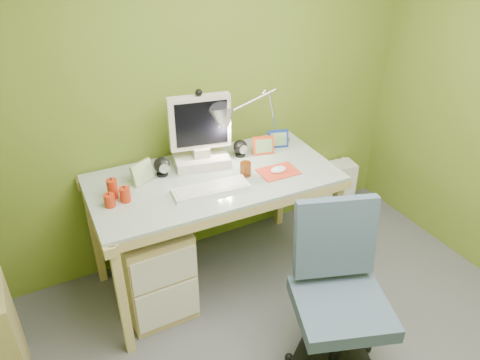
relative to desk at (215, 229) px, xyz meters
name	(u,v)px	position (x,y,z in m)	size (l,w,h in m)	color
wall_back	(197,91)	(0.09, 0.42, 0.80)	(3.20, 0.01, 2.40)	olive
slope_ceiling	(55,110)	(-0.91, -1.18, 1.45)	(1.10, 3.20, 1.10)	white
desk	(215,229)	(0.00, 0.00, 0.00)	(1.50, 0.75, 0.81)	tan
monitor	(200,125)	(0.00, 0.18, 0.67)	(0.39, 0.23, 0.54)	beige
speaker_left	(162,167)	(-0.27, 0.16, 0.46)	(0.10, 0.10, 0.12)	black
speaker_right	(240,148)	(0.27, 0.16, 0.46)	(0.09, 0.09, 0.11)	black
keyboard	(211,189)	(-0.08, -0.14, 0.41)	(0.45, 0.14, 0.02)	white
mousepad	(278,172)	(0.38, -0.14, 0.41)	(0.24, 0.17, 0.01)	red
mouse	(278,170)	(0.38, -0.14, 0.42)	(0.10, 0.07, 0.04)	white
amber_tumbler	(245,169)	(0.18, -0.08, 0.45)	(0.07, 0.07, 0.09)	#8B3D14
candle_cluster	(114,192)	(-0.60, 0.01, 0.46)	(0.15, 0.13, 0.11)	#B92B10
photo_frame_red	(263,145)	(0.42, 0.12, 0.46)	(0.14, 0.02, 0.12)	#CD4015
photo_frame_blue	(278,139)	(0.56, 0.16, 0.46)	(0.14, 0.02, 0.12)	navy
photo_frame_green	(142,172)	(-0.40, 0.14, 0.47)	(0.15, 0.02, 0.13)	#9DB87E
desk_lamp	(264,105)	(0.45, 0.18, 0.72)	(0.59, 0.25, 0.63)	#B4B3B7
task_chair	(342,305)	(0.26, -0.98, 0.08)	(0.53, 0.53, 0.96)	#38485C
radiator	(329,187)	(1.19, 0.32, -0.20)	(0.41, 0.16, 0.41)	white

